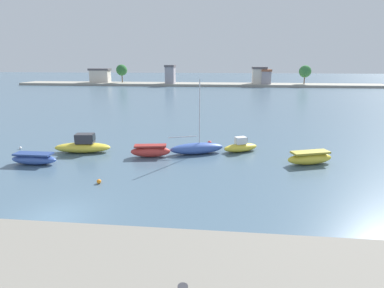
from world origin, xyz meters
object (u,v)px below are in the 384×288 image
object	(u,v)px
moored_boat_1	(83,146)
mooring_buoy_1	(99,181)
moored_boat_0	(34,159)
mooring_buoy_3	(20,148)
moored_boat_2	(151,151)
moored_boat_4	(241,147)
moored_boat_3	(197,148)
moored_boat_5	(310,158)
mooring_buoy_2	(210,143)

from	to	relation	value
moored_boat_1	mooring_buoy_1	distance (m)	8.80
moored_boat_0	mooring_buoy_3	world-z (taller)	moored_boat_0
moored_boat_1	moored_boat_2	size ratio (longest dim) A/B	1.47
moored_boat_0	moored_boat_4	bearing A→B (deg)	17.60
moored_boat_0	mooring_buoy_3	distance (m)	5.95
moored_boat_1	mooring_buoy_3	world-z (taller)	moored_boat_1
moored_boat_0	moored_boat_1	distance (m)	4.70
mooring_buoy_1	mooring_buoy_3	distance (m)	13.90
moored_boat_2	moored_boat_3	world-z (taller)	moored_boat_3
moored_boat_4	moored_boat_5	bearing A→B (deg)	-54.89
moored_boat_1	mooring_buoy_3	xyz separation A→B (m)	(-6.86, 0.33, -0.50)
mooring_buoy_1	mooring_buoy_3	world-z (taller)	mooring_buoy_1
moored_boat_4	mooring_buoy_2	distance (m)	3.86
moored_boat_4	mooring_buoy_3	world-z (taller)	moored_boat_4
mooring_buoy_2	moored_boat_5	bearing A→B (deg)	-30.89
moored_boat_3	mooring_buoy_3	bearing A→B (deg)	162.08
moored_boat_4	moored_boat_5	size ratio (longest dim) A/B	0.87
moored_boat_0	moored_boat_3	size ratio (longest dim) A/B	0.57
moored_boat_3	moored_boat_5	bearing A→B (deg)	-30.44
moored_boat_3	mooring_buoy_1	bearing A→B (deg)	-147.73
mooring_buoy_2	mooring_buoy_3	xyz separation A→B (m)	(-19.09, -3.68, -0.08)
moored_boat_0	mooring_buoy_2	size ratio (longest dim) A/B	9.35
mooring_buoy_3	moored_boat_4	bearing A→B (deg)	3.87
mooring_buoy_2	moored_boat_1	bearing A→B (deg)	-161.84
mooring_buoy_1	mooring_buoy_2	size ratio (longest dim) A/B	0.77
moored_boat_5	mooring_buoy_2	bearing A→B (deg)	130.83
moored_boat_4	mooring_buoy_2	world-z (taller)	moored_boat_4
moored_boat_1	moored_boat_0	bearing A→B (deg)	-131.34
moored_boat_2	moored_boat_4	world-z (taller)	moored_boat_4
moored_boat_1	mooring_buoy_1	size ratio (longest dim) A/B	16.89
moored_boat_1	mooring_buoy_3	bearing A→B (deg)	170.46
moored_boat_1	moored_boat_3	bearing A→B (deg)	-3.33
moored_boat_5	mooring_buoy_3	bearing A→B (deg)	158.29
moored_boat_4	moored_boat_5	xyz separation A→B (m)	(5.80, -3.19, 0.05)
moored_boat_2	mooring_buoy_2	xyz separation A→B (m)	(5.30, 4.75, -0.34)
moored_boat_1	moored_boat_5	size ratio (longest dim) A/B	1.29
moored_boat_1	mooring_buoy_2	bearing A→B (deg)	11.38
moored_boat_0	moored_boat_4	size ratio (longest dim) A/B	1.07
moored_boat_0	moored_boat_2	size ratio (longest dim) A/B	1.05
moored_boat_2	mooring_buoy_3	xyz separation A→B (m)	(-13.79, 1.07, -0.42)
moored_boat_2	mooring_buoy_2	world-z (taller)	moored_boat_2
mooring_buoy_2	mooring_buoy_3	distance (m)	19.45
moored_boat_5	mooring_buoy_3	xyz separation A→B (m)	(-28.06, 1.69, -0.42)
moored_boat_1	moored_boat_2	world-z (taller)	moored_boat_1
mooring_buoy_2	mooring_buoy_3	size ratio (longest dim) A/B	1.62
moored_boat_3	moored_boat_5	world-z (taller)	moored_boat_3
moored_boat_2	mooring_buoy_3	distance (m)	13.84
moored_boat_3	moored_boat_4	distance (m)	4.40
moored_boat_1	moored_boat_4	bearing A→B (deg)	0.01
moored_boat_0	mooring_buoy_3	bearing A→B (deg)	135.09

